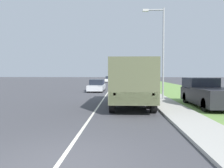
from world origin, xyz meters
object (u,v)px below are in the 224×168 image
car_third_ahead (109,79)px  military_truck (131,81)px  car_nearest_ahead (97,86)px  car_fourth_ahead (110,78)px  pickup_truck (207,93)px  car_second_ahead (124,81)px  lamp_post (161,45)px

car_third_ahead → military_truck: bearing=-85.0°
military_truck → car_nearest_ahead: size_ratio=1.42×
car_third_ahead → car_fourth_ahead: bearing=91.4°
military_truck → pickup_truck: size_ratio=1.27×
car_nearest_ahead → pickup_truck: pickup_truck is taller
car_nearest_ahead → car_second_ahead: car_second_ahead is taller
military_truck → pickup_truck: military_truck is taller
car_third_ahead → car_fourth_ahead: car_third_ahead is taller
military_truck → car_second_ahead: size_ratio=1.49×
military_truck → car_nearest_ahead: bearing=106.1°
car_second_ahead → lamp_post: size_ratio=0.65×
pickup_truck → lamp_post: bearing=128.2°
car_nearest_ahead → car_third_ahead: 28.87m
car_nearest_ahead → pickup_truck: 14.49m
car_nearest_ahead → pickup_truck: bearing=-54.7°
car_fourth_ahead → lamp_post: size_ratio=0.61×
military_truck → car_fourth_ahead: military_truck is taller
military_truck → lamp_post: (2.46, 3.39, 2.66)m
car_second_ahead → lamp_post: lamp_post is taller
car_nearest_ahead → lamp_post: 11.20m
car_third_ahead → lamp_post: (6.05, -37.61, 3.65)m
military_truck → lamp_post: 4.96m
car_nearest_ahead → car_second_ahead: size_ratio=1.05×
military_truck → car_second_ahead: 26.30m
car_fourth_ahead → car_third_ahead: bearing=-88.6°
car_second_ahead → lamp_post: (2.52, -22.90, 3.54)m
pickup_truck → car_third_ahead: bearing=101.8°
car_nearest_ahead → lamp_post: lamp_post is taller
military_truck → car_third_ahead: (-3.59, 41.00, -0.99)m
car_third_ahead → pickup_truck: size_ratio=0.87×
car_third_ahead → car_second_ahead: bearing=-76.5°
lamp_post → car_nearest_ahead: bearing=124.3°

